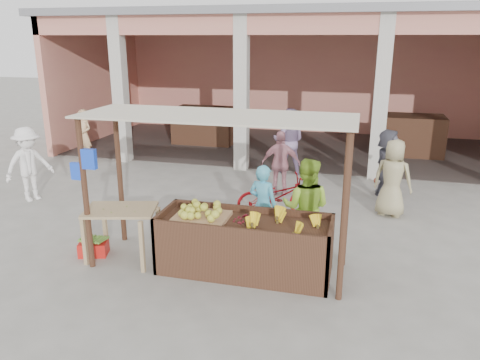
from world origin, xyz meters
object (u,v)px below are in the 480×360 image
(red_crate, at_px, (94,248))
(motorcycle, at_px, (277,195))
(vendor_green, at_px, (306,205))
(vendor_blue, at_px, (263,203))
(fruit_stall, at_px, (244,247))
(side_table, at_px, (121,217))

(red_crate, xyz_separation_m, motorcycle, (2.61, 2.49, 0.32))
(red_crate, xyz_separation_m, vendor_green, (3.36, 0.89, 0.75))
(vendor_blue, xyz_separation_m, vendor_green, (0.74, -0.20, 0.10))
(fruit_stall, height_order, vendor_green, vendor_green)
(side_table, xyz_separation_m, motorcycle, (2.04, 2.53, -0.30))
(fruit_stall, xyz_separation_m, red_crate, (-2.55, -0.08, -0.28))
(side_table, distance_m, motorcycle, 3.26)
(fruit_stall, bearing_deg, side_table, -176.81)
(side_table, height_order, red_crate, side_table)
(red_crate, xyz_separation_m, vendor_blue, (2.62, 1.08, 0.65))
(side_table, bearing_deg, motorcycle, 36.11)
(vendor_green, height_order, motorcycle, vendor_green)
(side_table, height_order, motorcycle, same)
(side_table, xyz_separation_m, vendor_green, (2.79, 0.92, 0.13))
(fruit_stall, bearing_deg, motorcycle, 88.55)
(vendor_blue, bearing_deg, red_crate, 40.40)
(red_crate, height_order, vendor_green, vendor_green)
(side_table, relative_size, red_crate, 2.76)
(fruit_stall, relative_size, vendor_green, 1.50)
(fruit_stall, distance_m, side_table, 2.01)
(fruit_stall, distance_m, red_crate, 2.56)
(red_crate, distance_m, motorcycle, 3.62)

